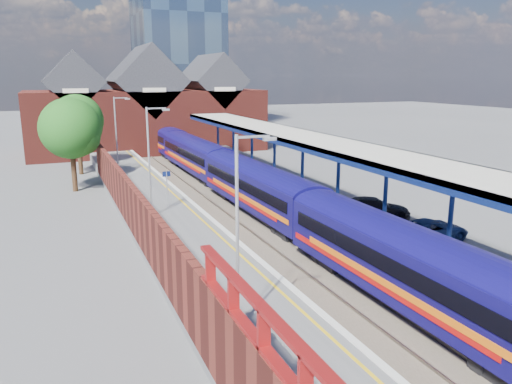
{
  "coord_description": "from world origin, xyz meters",
  "views": [
    {
      "loc": [
        -12.19,
        -9.4,
        9.89
      ],
      "look_at": [
        -0.25,
        19.37,
        2.6
      ],
      "focal_mm": 35.0,
      "sensor_mm": 36.0,
      "label": 1
    }
  ],
  "objects_px": {
    "lamp_post_d": "(117,130)",
    "platform_sign": "(167,183)",
    "parked_car_dark": "(373,208)",
    "train": "(222,167)",
    "lamp_post_b": "(241,222)",
    "parked_car_blue": "(431,230)",
    "lamp_post_c": "(151,155)"
  },
  "relations": [
    {
      "from": "platform_sign",
      "to": "parked_car_dark",
      "type": "xyz_separation_m",
      "value": [
        11.45,
        -7.98,
        -1.02
      ]
    },
    {
      "from": "lamp_post_d",
      "to": "parked_car_dark",
      "type": "bearing_deg",
      "value": -59.77
    },
    {
      "from": "lamp_post_c",
      "to": "parked_car_blue",
      "type": "height_order",
      "value": "lamp_post_c"
    },
    {
      "from": "parked_car_dark",
      "to": "lamp_post_d",
      "type": "bearing_deg",
      "value": 54.44
    },
    {
      "from": "lamp_post_b",
      "to": "platform_sign",
      "type": "height_order",
      "value": "lamp_post_b"
    },
    {
      "from": "lamp_post_b",
      "to": "parked_car_blue",
      "type": "bearing_deg",
      "value": 21.41
    },
    {
      "from": "lamp_post_c",
      "to": "parked_car_dark",
      "type": "distance_m",
      "value": 14.52
    },
    {
      "from": "lamp_post_d",
      "to": "parked_car_dark",
      "type": "xyz_separation_m",
      "value": [
        12.81,
        -21.98,
        -3.32
      ]
    },
    {
      "from": "lamp_post_d",
      "to": "parked_car_blue",
      "type": "distance_m",
      "value": 30.08
    },
    {
      "from": "lamp_post_d",
      "to": "platform_sign",
      "type": "xyz_separation_m",
      "value": [
        1.36,
        -14.0,
        -2.3
      ]
    },
    {
      "from": "lamp_post_c",
      "to": "parked_car_dark",
      "type": "bearing_deg",
      "value": -25.02
    },
    {
      "from": "lamp_post_b",
      "to": "lamp_post_c",
      "type": "distance_m",
      "value": 16.0
    },
    {
      "from": "parked_car_dark",
      "to": "train",
      "type": "bearing_deg",
      "value": 42.21
    },
    {
      "from": "train",
      "to": "platform_sign",
      "type": "distance_m",
      "value": 9.76
    },
    {
      "from": "lamp_post_c",
      "to": "parked_car_dark",
      "type": "relative_size",
      "value": 1.51
    },
    {
      "from": "train",
      "to": "lamp_post_c",
      "type": "height_order",
      "value": "lamp_post_c"
    },
    {
      "from": "lamp_post_d",
      "to": "platform_sign",
      "type": "relative_size",
      "value": 2.8
    },
    {
      "from": "parked_car_blue",
      "to": "lamp_post_d",
      "type": "bearing_deg",
      "value": 24.99
    },
    {
      "from": "parked_car_blue",
      "to": "train",
      "type": "bearing_deg",
      "value": 13.62
    },
    {
      "from": "train",
      "to": "lamp_post_c",
      "type": "distance_m",
      "value": 12.48
    },
    {
      "from": "train",
      "to": "lamp_post_d",
      "type": "height_order",
      "value": "lamp_post_d"
    },
    {
      "from": "lamp_post_c",
      "to": "platform_sign",
      "type": "height_order",
      "value": "lamp_post_c"
    },
    {
      "from": "parked_car_dark",
      "to": "lamp_post_c",
      "type": "bearing_deg",
      "value": 89.19
    },
    {
      "from": "lamp_post_b",
      "to": "lamp_post_d",
      "type": "relative_size",
      "value": 1.0
    },
    {
      "from": "lamp_post_c",
      "to": "lamp_post_d",
      "type": "xyz_separation_m",
      "value": [
        0.0,
        16.0,
        0.0
      ]
    },
    {
      "from": "train",
      "to": "parked_car_dark",
      "type": "distance_m",
      "value": 16.04
    },
    {
      "from": "lamp_post_b",
      "to": "lamp_post_d",
      "type": "distance_m",
      "value": 32.0
    },
    {
      "from": "train",
      "to": "lamp_post_b",
      "type": "height_order",
      "value": "lamp_post_b"
    },
    {
      "from": "lamp_post_d",
      "to": "parked_car_dark",
      "type": "distance_m",
      "value": 25.65
    },
    {
      "from": "lamp_post_c",
      "to": "platform_sign",
      "type": "relative_size",
      "value": 2.8
    },
    {
      "from": "train",
      "to": "lamp_post_d",
      "type": "relative_size",
      "value": 9.42
    },
    {
      "from": "lamp_post_b",
      "to": "train",
      "type": "bearing_deg",
      "value": 72.73
    }
  ]
}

